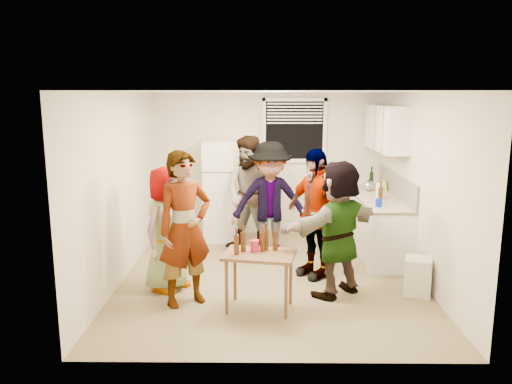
{
  "coord_description": "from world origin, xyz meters",
  "views": [
    {
      "loc": [
        -0.13,
        -6.52,
        2.47
      ],
      "look_at": [
        -0.2,
        0.19,
        1.15
      ],
      "focal_mm": 35.0,
      "sensor_mm": 36.0,
      "label": 1
    }
  ],
  "objects_px": {
    "refrigerator": "(225,190)",
    "serving_table": "(259,309)",
    "guest_back_left": "(251,251)",
    "beer_bottle_table": "(266,249)",
    "guest_grey": "(169,288)",
    "trash_bin": "(418,275)",
    "guest_back_right": "(270,260)",
    "guest_orange": "(336,294)",
    "kettle": "(368,191)",
    "wine_bottle": "(371,188)",
    "guest_black": "(313,275)",
    "guest_stripe": "(187,303)",
    "blue_cup": "(378,207)",
    "red_cup": "(255,251)",
    "beer_bottle_counter": "(380,204)"
  },
  "relations": [
    {
      "from": "refrigerator",
      "to": "guest_back_left",
      "type": "xyz_separation_m",
      "value": [
        0.47,
        -0.74,
        -0.85
      ]
    },
    {
      "from": "kettle",
      "to": "trash_bin",
      "type": "relative_size",
      "value": 0.51
    },
    {
      "from": "wine_bottle",
      "to": "guest_back_left",
      "type": "relative_size",
      "value": 0.15
    },
    {
      "from": "wine_bottle",
      "to": "guest_grey",
      "type": "xyz_separation_m",
      "value": [
        -3.07,
        -2.3,
        -0.9
      ]
    },
    {
      "from": "kettle",
      "to": "guest_black",
      "type": "relative_size",
      "value": 0.14
    },
    {
      "from": "refrigerator",
      "to": "serving_table",
      "type": "height_order",
      "value": "refrigerator"
    },
    {
      "from": "guest_orange",
      "to": "guest_grey",
      "type": "bearing_deg",
      "value": -42.97
    },
    {
      "from": "refrigerator",
      "to": "red_cup",
      "type": "relative_size",
      "value": 12.68
    },
    {
      "from": "guest_grey",
      "to": "guest_stripe",
      "type": "height_order",
      "value": "guest_grey"
    },
    {
      "from": "trash_bin",
      "to": "guest_stripe",
      "type": "distance_m",
      "value": 2.88
    },
    {
      "from": "guest_orange",
      "to": "guest_back_left",
      "type": "bearing_deg",
      "value": -96.23
    },
    {
      "from": "refrigerator",
      "to": "guest_grey",
      "type": "height_order",
      "value": "refrigerator"
    },
    {
      "from": "guest_stripe",
      "to": "guest_back_left",
      "type": "xyz_separation_m",
      "value": [
        0.74,
        2.03,
        0.0
      ]
    },
    {
      "from": "trash_bin",
      "to": "guest_back_left",
      "type": "distance_m",
      "value": 2.75
    },
    {
      "from": "guest_back_left",
      "to": "guest_orange",
      "type": "bearing_deg",
      "value": -34.69
    },
    {
      "from": "guest_stripe",
      "to": "guest_orange",
      "type": "height_order",
      "value": "guest_orange"
    },
    {
      "from": "guest_back_right",
      "to": "guest_back_left",
      "type": "bearing_deg",
      "value": 119.6
    },
    {
      "from": "red_cup",
      "to": "refrigerator",
      "type": "bearing_deg",
      "value": 100.85
    },
    {
      "from": "refrigerator",
      "to": "serving_table",
      "type": "distance_m",
      "value": 3.11
    },
    {
      "from": "beer_bottle_table",
      "to": "trash_bin",
      "type": "bearing_deg",
      "value": 9.19
    },
    {
      "from": "kettle",
      "to": "wine_bottle",
      "type": "xyz_separation_m",
      "value": [
        0.1,
        0.26,
        0.0
      ]
    },
    {
      "from": "beer_bottle_table",
      "to": "guest_black",
      "type": "bearing_deg",
      "value": 54.88
    },
    {
      "from": "guest_back_left",
      "to": "guest_black",
      "type": "bearing_deg",
      "value": -28.19
    },
    {
      "from": "guest_stripe",
      "to": "guest_back_left",
      "type": "height_order",
      "value": "guest_back_left"
    },
    {
      "from": "blue_cup",
      "to": "guest_back_left",
      "type": "height_order",
      "value": "blue_cup"
    },
    {
      "from": "refrigerator",
      "to": "serving_table",
      "type": "bearing_deg",
      "value": -78.41
    },
    {
      "from": "kettle",
      "to": "guest_grey",
      "type": "relative_size",
      "value": 0.15
    },
    {
      "from": "refrigerator",
      "to": "guest_black",
      "type": "distance_m",
      "value": 2.43
    },
    {
      "from": "beer_bottle_table",
      "to": "refrigerator",
      "type": "bearing_deg",
      "value": 103.71
    },
    {
      "from": "guest_orange",
      "to": "trash_bin",
      "type": "bearing_deg",
      "value": 141.68
    },
    {
      "from": "beer_bottle_table",
      "to": "guest_orange",
      "type": "height_order",
      "value": "beer_bottle_table"
    },
    {
      "from": "beer_bottle_counter",
      "to": "guest_grey",
      "type": "distance_m",
      "value": 3.22
    },
    {
      "from": "guest_back_left",
      "to": "guest_orange",
      "type": "height_order",
      "value": "guest_back_left"
    },
    {
      "from": "blue_cup",
      "to": "guest_grey",
      "type": "xyz_separation_m",
      "value": [
        -2.86,
        -0.83,
        -0.9
      ]
    },
    {
      "from": "serving_table",
      "to": "guest_black",
      "type": "bearing_deg",
      "value": 55.83
    },
    {
      "from": "trash_bin",
      "to": "guest_back_right",
      "type": "xyz_separation_m",
      "value": [
        -1.83,
        1.31,
        -0.25
      ]
    },
    {
      "from": "guest_stripe",
      "to": "guest_orange",
      "type": "xyz_separation_m",
      "value": [
        1.84,
        0.29,
        0.0
      ]
    },
    {
      "from": "guest_black",
      "to": "wine_bottle",
      "type": "bearing_deg",
      "value": 110.78
    },
    {
      "from": "guest_grey",
      "to": "guest_back_right",
      "type": "bearing_deg",
      "value": -19.79
    },
    {
      "from": "red_cup",
      "to": "trash_bin",
      "type": "bearing_deg",
      "value": 10.7
    },
    {
      "from": "beer_bottle_counter",
      "to": "guest_orange",
      "type": "distance_m",
      "value": 1.67
    },
    {
      "from": "guest_black",
      "to": "guest_orange",
      "type": "xyz_separation_m",
      "value": [
        0.22,
        -0.65,
        0.0
      ]
    },
    {
      "from": "wine_bottle",
      "to": "guest_black",
      "type": "xyz_separation_m",
      "value": [
        -1.15,
        -1.82,
        -0.9
      ]
    },
    {
      "from": "kettle",
      "to": "guest_grey",
      "type": "xyz_separation_m",
      "value": [
        -2.97,
        -2.04,
        -0.9
      ]
    },
    {
      "from": "wine_bottle",
      "to": "guest_back_right",
      "type": "distance_m",
      "value": 2.27
    },
    {
      "from": "guest_stripe",
      "to": "guest_back_right",
      "type": "relative_size",
      "value": 1.03
    },
    {
      "from": "trash_bin",
      "to": "red_cup",
      "type": "height_order",
      "value": "red_cup"
    },
    {
      "from": "refrigerator",
      "to": "blue_cup",
      "type": "xyz_separation_m",
      "value": [
        2.29,
        -1.49,
        0.05
      ]
    },
    {
      "from": "guest_orange",
      "to": "guest_black",
      "type": "bearing_deg",
      "value": -109.64
    },
    {
      "from": "serving_table",
      "to": "beer_bottle_table",
      "type": "distance_m",
      "value": 0.7
    }
  ]
}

